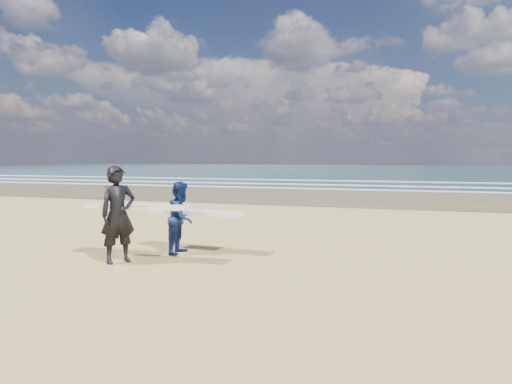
% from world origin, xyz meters
% --- Properties ---
extents(ocean, '(220.00, 100.00, 0.02)m').
position_xyz_m(ocean, '(20.00, 72.00, 0.01)').
color(ocean, '#183135').
rests_on(ocean, ground).
extents(surfer_near, '(2.23, 1.12, 2.00)m').
position_xyz_m(surfer_near, '(0.72, 0.32, 1.02)').
color(surfer_near, black).
rests_on(surfer_near, ground).
extents(surfer_far, '(2.23, 1.09, 1.63)m').
position_xyz_m(surfer_far, '(1.53, 1.55, 0.82)').
color(surfer_far, '#0B1840').
rests_on(surfer_far, ground).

